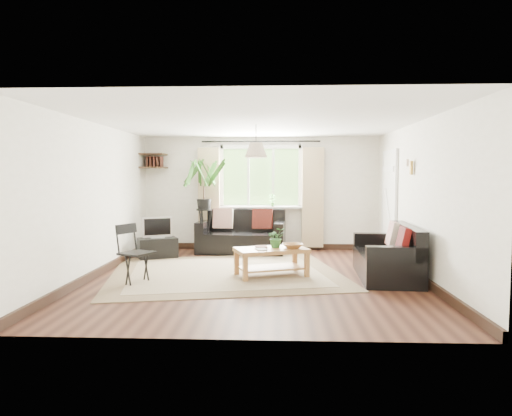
{
  "coord_description": "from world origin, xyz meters",
  "views": [
    {
      "loc": [
        0.33,
        -7.01,
        1.57
      ],
      "look_at": [
        0.0,
        0.4,
        1.05
      ],
      "focal_mm": 32.0,
      "sensor_mm": 36.0,
      "label": 1
    }
  ],
  "objects_px": {
    "sofa_back": "(241,233)",
    "palm_stand": "(204,205)",
    "coffee_table": "(271,262)",
    "tv_stand": "(158,248)",
    "folding_chair": "(137,254)",
    "sofa_right": "(386,253)"
  },
  "relations": [
    {
      "from": "sofa_right",
      "to": "tv_stand",
      "type": "distance_m",
      "value": 4.26
    },
    {
      "from": "sofa_back",
      "to": "tv_stand",
      "type": "relative_size",
      "value": 2.44
    },
    {
      "from": "coffee_table",
      "to": "tv_stand",
      "type": "height_order",
      "value": "coffee_table"
    },
    {
      "from": "sofa_right",
      "to": "coffee_table",
      "type": "bearing_deg",
      "value": -87.37
    },
    {
      "from": "sofa_back",
      "to": "tv_stand",
      "type": "distance_m",
      "value": 1.72
    },
    {
      "from": "coffee_table",
      "to": "folding_chair",
      "type": "xyz_separation_m",
      "value": [
        -1.95,
        -0.57,
        0.21
      ]
    },
    {
      "from": "sofa_right",
      "to": "palm_stand",
      "type": "relative_size",
      "value": 0.85
    },
    {
      "from": "tv_stand",
      "to": "folding_chair",
      "type": "height_order",
      "value": "folding_chair"
    },
    {
      "from": "tv_stand",
      "to": "palm_stand",
      "type": "bearing_deg",
      "value": 18.75
    },
    {
      "from": "sofa_right",
      "to": "coffee_table",
      "type": "height_order",
      "value": "sofa_right"
    },
    {
      "from": "palm_stand",
      "to": "folding_chair",
      "type": "relative_size",
      "value": 2.23
    },
    {
      "from": "sofa_right",
      "to": "coffee_table",
      "type": "distance_m",
      "value": 1.78
    },
    {
      "from": "tv_stand",
      "to": "coffee_table",
      "type": "bearing_deg",
      "value": -60.01
    },
    {
      "from": "tv_stand",
      "to": "palm_stand",
      "type": "xyz_separation_m",
      "value": [
        0.78,
        0.76,
        0.77
      ]
    },
    {
      "from": "tv_stand",
      "to": "sofa_back",
      "type": "bearing_deg",
      "value": -1.3
    },
    {
      "from": "sofa_back",
      "to": "palm_stand",
      "type": "relative_size",
      "value": 0.91
    },
    {
      "from": "sofa_back",
      "to": "tv_stand",
      "type": "xyz_separation_m",
      "value": [
        -1.56,
        -0.7,
        -0.22
      ]
    },
    {
      "from": "sofa_right",
      "to": "tv_stand",
      "type": "relative_size",
      "value": 2.28
    },
    {
      "from": "palm_stand",
      "to": "coffee_table",
      "type": "bearing_deg",
      "value": -58.21
    },
    {
      "from": "sofa_back",
      "to": "sofa_right",
      "type": "height_order",
      "value": "sofa_back"
    },
    {
      "from": "sofa_back",
      "to": "palm_stand",
      "type": "height_order",
      "value": "palm_stand"
    },
    {
      "from": "sofa_right",
      "to": "palm_stand",
      "type": "bearing_deg",
      "value": -122.62
    }
  ]
}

